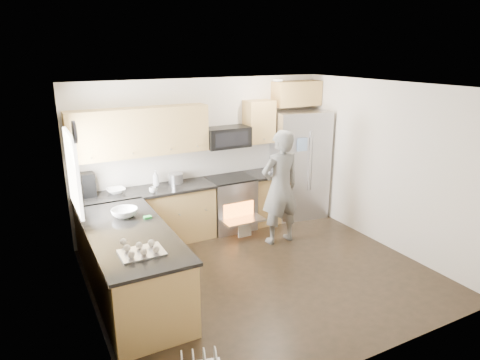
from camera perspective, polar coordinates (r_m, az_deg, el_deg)
ground at (r=6.20m, az=2.91°, el=-12.40°), size 4.50×4.50×0.00m
room_shell at (r=5.57m, az=2.75°, el=2.78°), size 4.54×4.04×2.62m
back_cabinet_run at (r=7.06m, az=-8.38°, el=-0.31°), size 4.45×0.64×2.50m
peninsula at (r=5.61m, az=-14.26°, el=-10.89°), size 0.96×2.36×1.03m
stove_range at (r=7.44m, az=-1.33°, el=-1.54°), size 0.76×0.97×1.79m
refrigerator at (r=8.06m, az=7.70°, el=2.12°), size 1.09×0.91×1.99m
person at (r=6.85m, az=5.37°, el=-1.01°), size 0.69×0.46×1.86m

